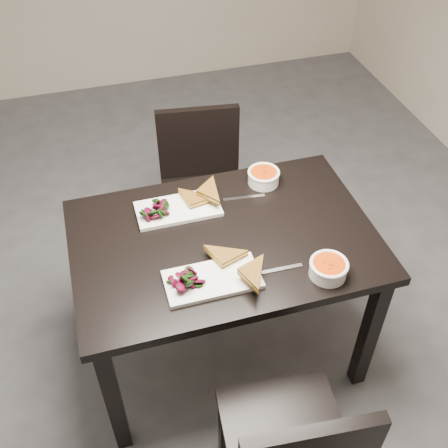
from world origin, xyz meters
name	(u,v)px	position (x,y,z in m)	size (l,w,h in m)	color
ground	(117,329)	(0.00, 0.00, 0.00)	(5.00, 5.00, 0.00)	#47474C
table	(224,254)	(0.49, -0.24, 0.65)	(1.20, 0.80, 0.75)	black
chair_far	(202,181)	(0.57, 0.45, 0.48)	(0.47, 0.47, 0.85)	black
plate_near	(212,280)	(0.39, -0.45, 0.76)	(0.35, 0.17, 0.02)	white
sandwich_near	(228,266)	(0.45, -0.44, 0.80)	(0.17, 0.13, 0.06)	olive
salad_near	(185,279)	(0.29, -0.45, 0.79)	(0.11, 0.10, 0.05)	black
soup_bowl_near	(329,268)	(0.80, -0.54, 0.79)	(0.14, 0.14, 0.06)	white
cutlery_near	(279,269)	(0.64, -0.47, 0.75)	(0.18, 0.02, 0.00)	silver
plate_far	(178,209)	(0.35, -0.04, 0.76)	(0.35, 0.17, 0.02)	white
sandwich_far	(194,202)	(0.42, -0.05, 0.80)	(0.17, 0.13, 0.06)	olive
salad_far	(154,208)	(0.25, -0.04, 0.79)	(0.11, 0.10, 0.05)	black
soup_bowl_far	(264,176)	(0.76, 0.04, 0.79)	(0.14, 0.14, 0.06)	white
cutlery_far	(244,197)	(0.64, -0.04, 0.75)	(0.18, 0.02, 0.00)	silver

